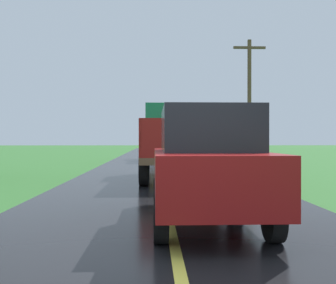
# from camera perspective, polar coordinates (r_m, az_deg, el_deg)

# --- Properties ---
(ground_plane) EXTENTS (200.00, 200.00, 0.00)m
(ground_plane) POSITION_cam_1_polar(r_m,az_deg,el_deg) (4.83, 1.30, -17.54)
(ground_plane) COLOR #336B2D
(road_surface) EXTENTS (6.40, 120.00, 0.08)m
(road_surface) POSITION_cam_1_polar(r_m,az_deg,el_deg) (4.82, 1.30, -17.09)
(road_surface) COLOR black
(road_surface) RESTS_ON ground
(centre_line) EXTENTS (0.14, 108.00, 0.01)m
(centre_line) POSITION_cam_1_polar(r_m,az_deg,el_deg) (4.81, 1.30, -16.60)
(centre_line) COLOR #E0D64C
(centre_line) RESTS_ON road_surface
(banana_truck_near) EXTENTS (2.38, 5.82, 2.80)m
(banana_truck_near) POSITION_cam_1_polar(r_m,az_deg,el_deg) (14.40, 0.82, 0.30)
(banana_truck_near) COLOR #2D2D30
(banana_truck_near) RESTS_ON road_surface
(banana_truck_far) EXTENTS (2.38, 5.81, 2.80)m
(banana_truck_far) POSITION_cam_1_polar(r_m,az_deg,el_deg) (27.11, -0.98, 0.30)
(banana_truck_far) COLOR #2D2D30
(banana_truck_far) RESTS_ON road_surface
(utility_pole_roadside) EXTENTS (1.66, 0.20, 6.63)m
(utility_pole_roadside) POSITION_cam_1_polar(r_m,az_deg,el_deg) (20.44, 11.91, 6.14)
(utility_pole_roadside) COLOR brown
(utility_pole_roadside) RESTS_ON ground
(following_car) EXTENTS (1.74, 4.10, 1.92)m
(following_car) POSITION_cam_1_polar(r_m,az_deg,el_deg) (6.51, 5.57, -3.31)
(following_car) COLOR maroon
(following_car) RESTS_ON road_surface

